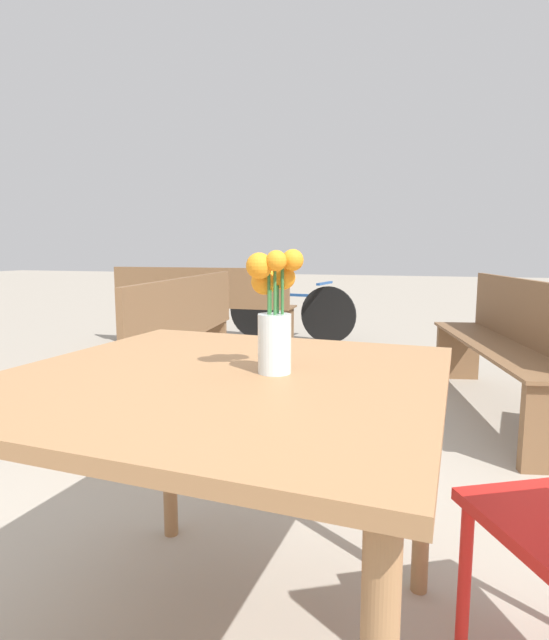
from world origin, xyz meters
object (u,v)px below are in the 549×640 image
(flower_vase, at_px, (274,316))
(bench_far, at_px, (202,302))
(bench_near, at_px, (509,340))
(table_front, at_px, (223,408))
(bicycle, at_px, (290,311))
(bench_middle, at_px, (177,332))

(flower_vase, height_order, bench_far, flower_vase)
(bench_near, height_order, bench_far, same)
(flower_vase, bearing_deg, table_front, -164.56)
(table_front, height_order, bench_far, bench_far)
(bench_far, xyz_separation_m, bicycle, (0.81, 0.65, -0.14))
(bench_far, height_order, bicycle, bench_far)
(table_front, xyz_separation_m, bench_middle, (-1.18, 1.96, -0.18))
(table_front, relative_size, bench_far, 0.53)
(flower_vase, distance_m, bench_middle, 2.36)
(flower_vase, bearing_deg, bench_middle, 123.82)
(table_front, height_order, bicycle, table_front)
(table_front, relative_size, flower_vase, 3.68)
(flower_vase, xyz_separation_m, bench_middle, (-1.29, 1.93, -0.40))
(flower_vase, relative_size, bench_middle, 0.14)
(bench_middle, bearing_deg, flower_vase, -56.18)
(bench_middle, distance_m, bicycle, 2.47)
(table_front, height_order, flower_vase, flower_vase)
(bench_middle, height_order, bench_far, same)
(bicycle, bearing_deg, table_front, -76.53)
(bench_near, xyz_separation_m, bench_far, (-2.81, 1.48, 0.00))
(bench_middle, height_order, bicycle, bench_middle)
(bench_middle, bearing_deg, bench_far, 110.68)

